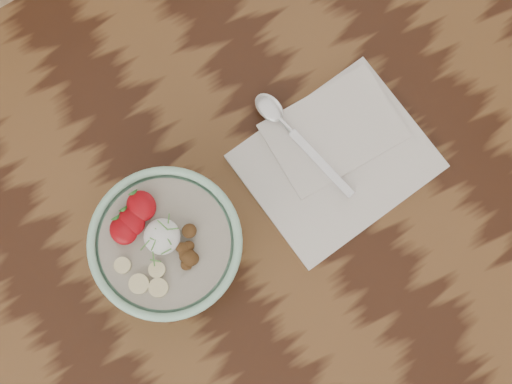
# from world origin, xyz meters

# --- Properties ---
(table) EXTENTS (1.60, 0.90, 0.75)m
(table) POSITION_xyz_m (0.00, 0.00, 0.66)
(table) COLOR black
(table) RESTS_ON ground
(breakfast_bowl) EXTENTS (0.20, 0.20, 0.13)m
(breakfast_bowl) POSITION_xyz_m (-0.02, -0.00, 0.82)
(breakfast_bowl) COLOR #A2DAB9
(breakfast_bowl) RESTS_ON table
(napkin) EXTENTS (0.27, 0.22, 0.02)m
(napkin) POSITION_xyz_m (0.25, -0.01, 0.76)
(napkin) COLOR white
(napkin) RESTS_ON table
(spoon) EXTENTS (0.06, 0.20, 0.01)m
(spoon) POSITION_xyz_m (0.20, 0.07, 0.77)
(spoon) COLOR silver
(spoon) RESTS_ON napkin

